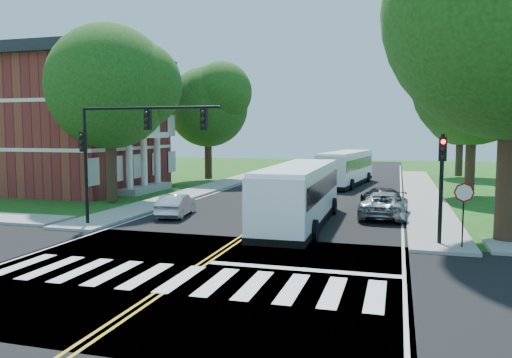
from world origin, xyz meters
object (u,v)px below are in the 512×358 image
(signal_nw, at_px, (127,137))
(dark_sedan, at_px, (382,198))
(bus_lead, at_px, (300,194))
(signal_ne, at_px, (442,174))
(bus_follow, at_px, (346,168))
(suv, at_px, (384,205))
(hatchback, at_px, (176,205))

(signal_nw, distance_m, dark_sedan, 15.70)
(bus_lead, bearing_deg, signal_ne, 153.14)
(signal_ne, relative_size, dark_sedan, 1.00)
(bus_follow, bearing_deg, signal_nw, 77.52)
(bus_follow, distance_m, suv, 16.42)
(bus_lead, relative_size, dark_sedan, 2.65)
(bus_follow, distance_m, dark_sedan, 12.97)
(bus_follow, distance_m, hatchback, 20.15)
(bus_follow, relative_size, hatchback, 3.05)
(hatchback, relative_size, suv, 0.75)
(dark_sedan, bearing_deg, hatchback, 11.44)
(signal_nw, relative_size, dark_sedan, 1.63)
(hatchback, distance_m, suv, 11.33)
(signal_ne, xyz_separation_m, bus_follow, (-6.00, 22.52, -1.41))
(dark_sedan, bearing_deg, bus_follow, -93.45)
(bus_lead, relative_size, suv, 2.28)
(signal_ne, bearing_deg, bus_lead, 153.86)
(bus_follow, bearing_deg, bus_lead, 96.17)
(signal_nw, height_order, bus_lead, signal_nw)
(bus_follow, xyz_separation_m, hatchback, (-7.34, -18.75, -0.92))
(bus_lead, distance_m, bus_follow, 19.40)
(signal_ne, height_order, hatchback, signal_ne)
(bus_follow, relative_size, dark_sedan, 2.64)
(signal_nw, relative_size, signal_ne, 1.62)
(signal_nw, xyz_separation_m, bus_lead, (7.71, 3.13, -2.79))
(bus_lead, height_order, bus_follow, bus_lead)
(signal_ne, bearing_deg, hatchback, 164.23)
(suv, bearing_deg, dark_sedan, -83.41)
(dark_sedan, bearing_deg, bus_lead, 42.64)
(bus_follow, height_order, dark_sedan, bus_follow)
(signal_nw, height_order, signal_ne, signal_nw)
(signal_nw, bearing_deg, dark_sedan, 41.19)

